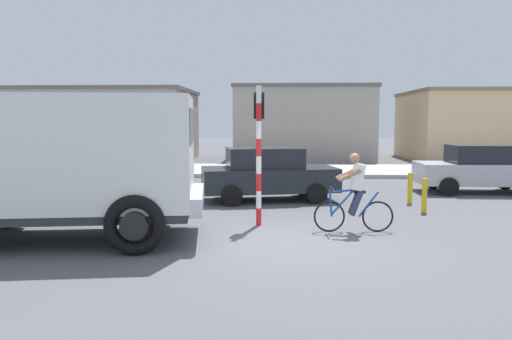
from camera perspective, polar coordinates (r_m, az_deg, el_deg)
name	(u,v)px	position (r m, az deg, el deg)	size (l,w,h in m)	color
ground_plane	(296,243)	(9.83, 4.61, -8.48)	(120.00, 120.00, 0.00)	#56565B
sidewalk_far	(285,170)	(23.13, 3.39, -0.03)	(80.00, 5.00, 0.16)	#ADADA8
truck_foreground	(62,158)	(10.54, -21.54, 1.29)	(5.70, 3.37, 2.90)	white
cyclist	(355,193)	(10.83, 11.34, -2.58)	(1.73, 0.50, 1.72)	black
traffic_light_pole	(259,136)	(11.28, 0.34, 4.00)	(0.24, 0.43, 3.20)	red
car_red_near	(268,174)	(14.81, 1.40, -0.43)	(4.26, 2.48, 1.60)	#1E2328
car_white_mid	(53,163)	(19.91, -22.50, 0.73)	(4.29, 2.63, 1.60)	#B7B7BC
car_far_side	(480,168)	(18.07, 24.53, 0.17)	(4.03, 1.93, 1.60)	#B7B7BC
bollard_near	(424,196)	(13.66, 18.93, -2.82)	(0.14, 0.14, 0.90)	gold
bollard_far	(410,188)	(14.99, 17.42, -2.03)	(0.14, 0.14, 0.90)	gold
building_corner_left	(99,125)	(31.06, -17.70, 4.98)	(11.07, 7.32, 4.25)	#9E9389
building_mid_block	(302,123)	(30.71, 5.38, 5.41)	(8.19, 6.92, 4.45)	#9E9389
building_corner_right	(467,125)	(33.22, 23.28, 4.79)	(7.26, 7.82, 4.22)	#D1B284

